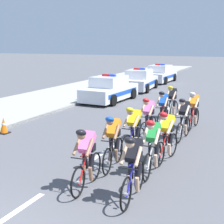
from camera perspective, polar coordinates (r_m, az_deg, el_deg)
The scene contains 18 objects.
sidewalk_slab at distance 20.93m, azimuth -9.87°, elevation 2.56°, with size 5.07×60.00×0.12m, color #A3A099.
kerb_edge at distance 19.65m, azimuth -3.94°, elevation 2.13°, with size 0.16×60.00×0.13m, color #9E9E99.
lane_markings_centre at distance 10.50m, azimuth -1.49°, elevation -6.99°, with size 0.14×17.60×0.01m.
cyclist_lead at distance 7.78m, azimuth -4.46°, elevation -7.78°, with size 0.45×1.72×1.56m.
cyclist_second at distance 7.22m, azimuth 3.67°, elevation -9.39°, with size 0.44×1.72×1.56m.
cyclist_third at distance 9.00m, azimuth 0.16°, elevation -5.00°, with size 0.45×1.72×1.56m.
cyclist_fourth at distance 8.65m, azimuth 7.02°, elevation -5.79°, with size 0.42×1.72×1.56m.
cyclist_fifth at distance 10.17m, azimuth 3.72°, elevation -3.02°, with size 0.44×1.72×1.56m.
cyclist_sixth at distance 9.62m, azimuth 9.39°, elevation -4.04°, with size 0.45×1.72×1.56m.
cyclist_seventh at distance 11.79m, azimuth 6.27°, elevation -0.97°, with size 0.42×1.72×1.56m.
cyclist_eighth at distance 11.93m, azimuth 12.27°, elevation -1.03°, with size 0.43×1.72×1.56m.
cyclist_ninth at distance 13.47m, azimuth 8.79°, elevation 0.58°, with size 0.42×1.72×1.56m.
cyclist_tenth at distance 13.52m, azimuth 13.89°, elevation 0.41°, with size 0.44×1.72×1.56m.
cyclist_eleventh at distance 15.18m, azimuth 10.28°, elevation 1.81°, with size 0.44×1.72×1.56m.
police_car_nearest at distance 19.46m, azimuth -0.38°, elevation 3.89°, with size 2.14×4.47×1.59m.
police_car_second at distance 24.16m, azimuth 4.78°, elevation 5.42°, with size 2.27×4.53×1.59m.
police_car_third at distance 29.10m, azimuth 8.32°, elevation 6.45°, with size 2.09×4.44×1.59m.
traffic_cone_near at distance 13.22m, azimuth -18.19°, elevation -2.22°, with size 0.36×0.36×0.64m.
Camera 1 is at (4.39, -2.99, 3.41)m, focal length 52.91 mm.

